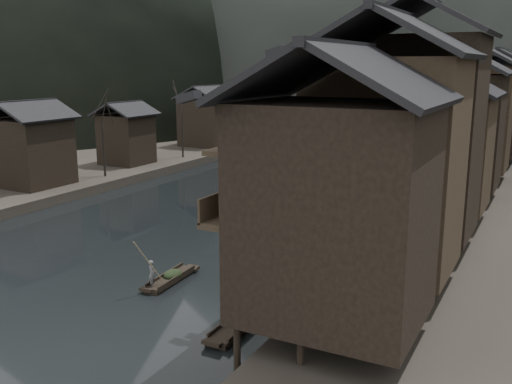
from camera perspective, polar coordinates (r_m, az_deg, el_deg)
The scene contains 12 objects.
water at distance 39.70m, azimuth -12.40°, elevation -6.12°, with size 300.00×300.00×0.00m, color black.
left_bank at distance 91.59m, azimuth -13.18°, elevation 4.80°, with size 40.00×200.00×1.20m, color #2D2823.
stilt_houses at distance 47.95m, azimuth 19.10°, elevation 7.67°, with size 9.00×67.60×16.59m.
left_houses at distance 66.68m, azimuth -15.08°, elevation 6.26°, with size 8.10×53.20×8.73m.
bare_trees at distance 62.71m, azimuth -14.04°, elevation 7.05°, with size 4.00×62.18×7.99m.
moored_sampans at distance 47.34m, azimuth 11.37°, elevation -2.75°, with size 2.52×48.59×0.47m.
midriver_boats at distance 79.17m, azimuth 10.55°, elevation 3.44°, with size 8.05×24.95×0.45m.
stone_bridge at distance 103.75m, azimuth 14.13°, elevation 8.14°, with size 40.00×6.00×9.00m.
hero_sampan at distance 34.40m, azimuth -8.51°, elevation -8.56°, with size 1.23×4.67×0.43m.
cargo_heap at distance 34.37m, azimuth -8.31°, elevation -7.62°, with size 1.02×1.34×0.61m, color black.
boatman at distance 32.90m, azimuth -10.38°, elevation -7.69°, with size 0.60×0.39×1.64m, color #5F5F61.
bamboo_pole at distance 31.93m, azimuth -10.30°, elevation -3.12°, with size 0.06×0.06×4.58m, color #8C7A51.
Camera 1 is at (24.60, -28.52, 12.56)m, focal length 40.00 mm.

